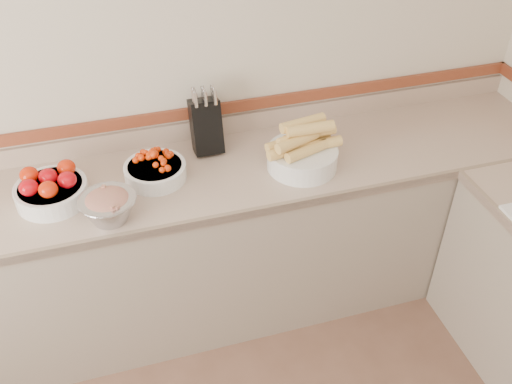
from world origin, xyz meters
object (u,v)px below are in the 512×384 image
object	(u,v)px
knife_block	(206,125)
cherry_tomato_bowl	(155,169)
tomato_bowl	(51,189)
rhubarb_bowl	(108,206)
corn_bowl	(303,151)

from	to	relation	value
knife_block	cherry_tomato_bowl	world-z (taller)	knife_block
cherry_tomato_bowl	tomato_bowl	bearing A→B (deg)	-175.56
knife_block	tomato_bowl	distance (m)	0.77
rhubarb_bowl	corn_bowl	bearing A→B (deg)	8.05
knife_block	tomato_bowl	xyz separation A→B (m)	(-0.74, -0.21, -0.08)
corn_bowl	tomato_bowl	bearing A→B (deg)	176.43
knife_block	rhubarb_bowl	bearing A→B (deg)	-141.58
tomato_bowl	rhubarb_bowl	size ratio (longest dim) A/B	1.29
knife_block	tomato_bowl	size ratio (longest dim) A/B	1.09
knife_block	rhubarb_bowl	xyz separation A→B (m)	(-0.51, -0.40, -0.07)
cherry_tomato_bowl	rhubarb_bowl	bearing A→B (deg)	-134.28
tomato_bowl	rhubarb_bowl	bearing A→B (deg)	-40.94
tomato_bowl	cherry_tomato_bowl	size ratio (longest dim) A/B	1.10
rhubarb_bowl	cherry_tomato_bowl	bearing A→B (deg)	45.72
rhubarb_bowl	knife_block	bearing A→B (deg)	38.42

